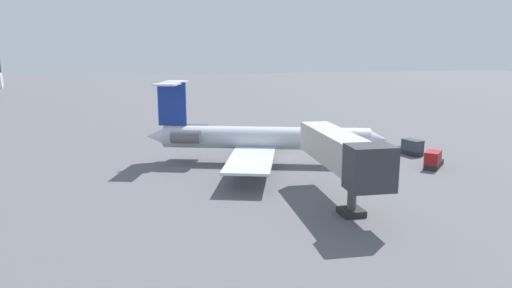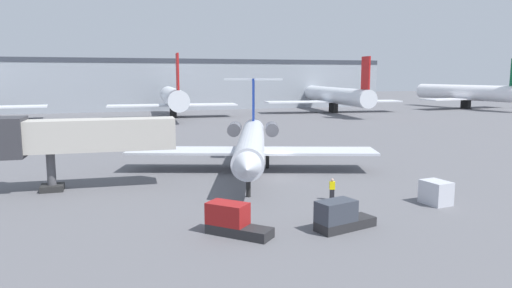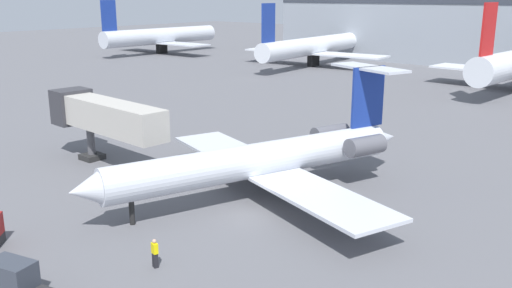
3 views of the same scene
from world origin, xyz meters
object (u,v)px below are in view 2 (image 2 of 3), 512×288
Objects in this scene: ground_crew_marshaller at (332,189)px; cargo_container_uld at (436,193)px; parked_airliner_east_end at (467,93)px; regional_jet at (252,141)px; jet_bridge at (75,137)px; baggage_tug_trailing at (340,217)px; parked_airliner_centre at (173,98)px; baggage_tug_lead at (233,221)px; parked_airliner_east_mid at (334,96)px.

ground_crew_marshaller is 7.58m from cargo_container_uld.
parked_airliner_east_end reaches higher than cargo_container_uld.
jet_bridge is (-16.26, -3.22, 1.47)m from regional_jet.
baggage_tug_trailing is (-2.72, -6.47, -0.02)m from ground_crew_marshaller.
parked_airliner_centre is 83.57m from parked_airliner_east_end.
jet_bridge is 28.84m from cargo_container_uld.
baggage_tug_lead is 0.11× the size of parked_airliner_east_end.
parked_airliner_east_mid is at bearing 56.87° from regional_jet.
parked_airliner_centre is at bearing 75.34° from jet_bridge.
ground_crew_marshaller is at bearing 154.04° from cargo_container_uld.
regional_jet reaches higher than jet_bridge.
cargo_container_uld is 0.06× the size of parked_airliner_east_end.
regional_jet is 106.55m from parked_airliner_east_end.
ground_crew_marshaller is at bearing 67.20° from baggage_tug_trailing.
jet_bridge is at bearing -145.74° from parked_airliner_east_end.
parked_airliner_east_end is at bearing 34.26° from jet_bridge.
baggage_tug_lead is 1.73× the size of cargo_container_uld.
parked_airliner_east_mid is at bearing 49.17° from jet_bridge.
ground_crew_marshaller is at bearing -88.69° from parked_airliner_centre.
baggage_tug_trailing is at bearing -161.69° from cargo_container_uld.
baggage_tug_lead reaches higher than cargo_container_uld.
jet_bridge is 121.59m from parked_airliner_east_end.
cargo_container_uld is (9.54, 3.16, 0.03)m from baggage_tug_trailing.
regional_jet is 12.01× the size of cargo_container_uld.
cargo_container_uld is 110.73m from parked_airliner_east_end.
regional_jet is 19.45m from baggage_tug_trailing.
parked_airliner_east_end is at bearing 2.42° from parked_airliner_centre.
cargo_container_uld is at bearing -25.96° from ground_crew_marshaller.
parked_airliner_east_end is (42.58, 1.43, 0.16)m from parked_airliner_east_mid.
baggage_tug_trailing is (15.97, -16.11, -3.61)m from jet_bridge.
baggage_tug_lead is (9.47, -14.88, -3.61)m from jet_bridge.
baggage_tug_trailing is at bearing -90.85° from regional_jet.
cargo_container_uld is at bearing -60.23° from regional_jet.
ground_crew_marshaller is 0.05× the size of parked_airliner_centre.
parked_airliner_east_mid is at bearing 2.93° from parked_airliner_centre.
regional_jet is 76.21m from parked_airliner_east_mid.
jet_bridge is 0.42× the size of parked_airliner_centre.
baggage_tug_trailing is 81.12m from parked_airliner_centre.
parked_airliner_centre is at bearing 89.28° from baggage_tug_trailing.
baggage_tug_lead is at bearing -150.40° from ground_crew_marshaller.
baggage_tug_lead is at bearing -173.16° from cargo_container_uld.
baggage_tug_trailing is 10.05m from cargo_container_uld.
regional_jet is 13.25m from ground_crew_marshaller.
regional_jet is 15.67× the size of ground_crew_marshaller.
parked_airliner_east_end reaches higher than jet_bridge.
baggage_tug_lead is at bearing -110.58° from regional_jet.
regional_jet is 6.27× the size of baggage_tug_trailing.
regional_jet is 61.73m from parked_airliner_centre.
parked_airliner_east_end is (83.50, 3.53, 0.05)m from parked_airliner_centre.
parked_airliner_east_end reaches higher than ground_crew_marshaller.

